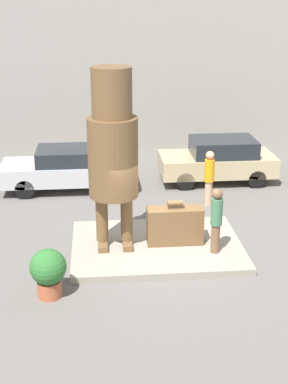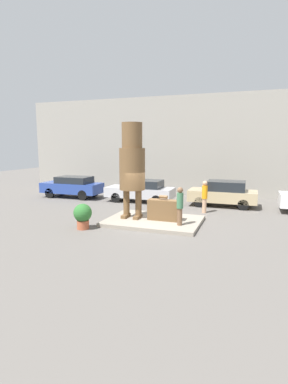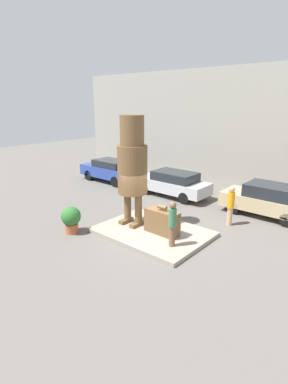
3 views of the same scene
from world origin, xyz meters
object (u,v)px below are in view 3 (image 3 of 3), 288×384
object	(u,v)px
statue_figure	(132,163)
parked_car_tan	(267,199)
worker_hivis	(231,204)
parked_car_blue	(110,170)
parked_car_silver	(172,183)
planter_pot	(71,218)
giant_suitcase	(162,222)
tourist	(172,222)

from	to	relation	value
statue_figure	parked_car_tan	bearing A→B (deg)	53.07
statue_figure	worker_hivis	distance (m)	4.80
parked_car_blue	parked_car_tan	distance (m)	10.74
parked_car_silver	worker_hivis	size ratio (longest dim) A/B	2.49
parked_car_tan	planter_pot	size ratio (longest dim) A/B	3.52
giant_suitcase	planter_pot	size ratio (longest dim) A/B	1.27
tourist	parked_car_silver	world-z (taller)	tourist
tourist	worker_hivis	xyz separation A→B (m)	(0.58, 3.69, -0.13)
parked_car_blue	tourist	bearing A→B (deg)	149.18
worker_hivis	parked_car_blue	bearing A→B (deg)	169.30
parked_car_blue	parked_car_silver	xyz separation A→B (m)	(5.32, 0.06, -0.04)
giant_suitcase	parked_car_blue	distance (m)	9.67
giant_suitcase	parked_car_silver	xyz separation A→B (m)	(-3.02, 4.97, 0.11)
planter_pot	tourist	bearing A→B (deg)	19.86
giant_suitcase	parked_car_blue	bearing A→B (deg)	149.54
parked_car_silver	planter_pot	distance (m)	7.14
parked_car_tan	planter_pot	xyz separation A→B (m)	(-5.60, -7.50, -0.17)
giant_suitcase	parked_car_silver	distance (m)	5.81
parked_car_blue	planter_pot	bearing A→B (deg)	125.96
giant_suitcase	statue_figure	bearing A→B (deg)	-179.97
tourist	parked_car_blue	distance (m)	10.85
statue_figure	tourist	world-z (taller)	statue_figure
giant_suitcase	tourist	size ratio (longest dim) A/B	0.85
giant_suitcase	planter_pot	xyz separation A→B (m)	(-3.21, -2.16, -0.02)
tourist	planter_pot	size ratio (longest dim) A/B	1.50
tourist	parked_car_silver	distance (m)	6.90
giant_suitcase	worker_hivis	distance (m)	3.42
planter_pot	parked_car_blue	bearing A→B (deg)	125.96
planter_pot	giant_suitcase	bearing A→B (deg)	33.98
statue_figure	parked_car_blue	xyz separation A→B (m)	(-6.71, 4.90, -2.10)
statue_figure	giant_suitcase	bearing A→B (deg)	0.03
planter_pot	statue_figure	bearing A→B (deg)	53.74
parked_car_blue	parked_car_silver	distance (m)	5.32
parked_car_tan	giant_suitcase	bearing A→B (deg)	65.89
tourist	giant_suitcase	bearing A→B (deg)	146.17
parked_car_blue	worker_hivis	distance (m)	10.07
statue_figure	planter_pot	size ratio (longest dim) A/B	4.02
parked_car_blue	parked_car_tan	size ratio (longest dim) A/B	1.07
tourist	parked_car_tan	world-z (taller)	tourist
statue_figure	parked_car_blue	distance (m)	8.58
planter_pot	worker_hivis	bearing A→B (deg)	47.48
parked_car_blue	planter_pot	distance (m)	8.73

